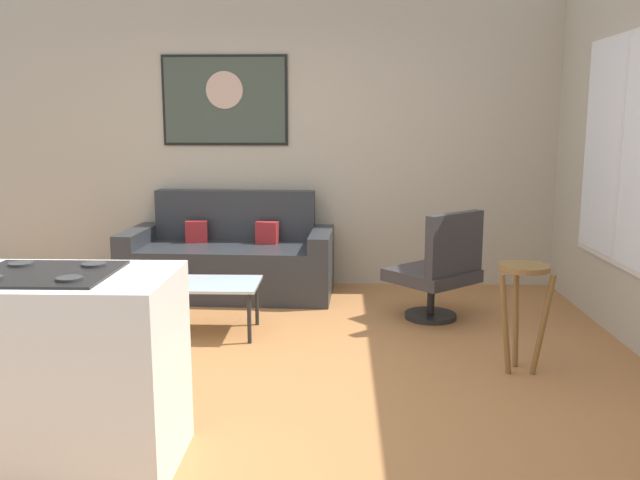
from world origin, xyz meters
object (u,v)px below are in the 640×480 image
object	(u,v)px
coffee_table	(199,287)
bar_stool	(523,291)
armchair	(439,269)
couch	(230,261)
wall_painting	(225,100)

from	to	relation	value
coffee_table	bar_stool	size ratio (longest dim) A/B	1.30
armchair	bar_stool	distance (m)	1.15
coffee_table	bar_stool	bearing A→B (deg)	-17.84
couch	bar_stool	world-z (taller)	couch
armchair	bar_stool	size ratio (longest dim) A/B	1.27
couch	wall_painting	size ratio (longest dim) A/B	1.61
bar_stool	armchair	bearing A→B (deg)	108.30
bar_stool	wall_painting	distance (m)	3.42
coffee_table	armchair	size ratio (longest dim) A/B	1.02
coffee_table	armchair	world-z (taller)	armchair
couch	wall_painting	bearing A→B (deg)	101.21
coffee_table	wall_painting	distance (m)	2.11
armchair	wall_painting	world-z (taller)	wall_painting
bar_stool	wall_painting	bearing A→B (deg)	134.48
couch	coffee_table	xyz separation A→B (m)	(-0.04, -1.16, 0.05)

